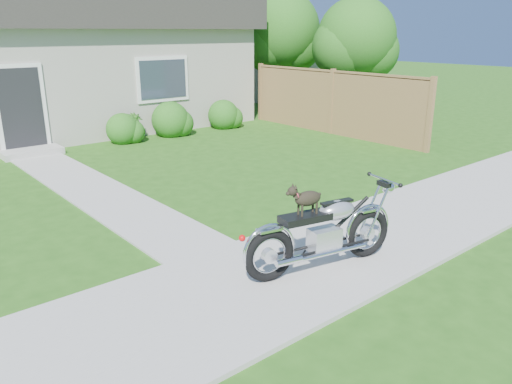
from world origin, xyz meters
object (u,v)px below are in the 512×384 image
Objects in this scene: house at (39,58)px; potted_plant_right at (135,127)px; motorcycle_with_dog at (324,231)px; tree_near at (360,42)px; tree_far at (284,34)px; fence at (332,102)px.

house is 16.27× the size of potted_plant_right.
house is 5.73× the size of motorcycle_with_dog.
tree_near is 3.02m from tree_far.
potted_plant_right is 9.04m from motorcycle_with_dog.
tree_far reaches higher than tree_near.
potted_plant_right is (-6.89, -1.33, -2.44)m from tree_far.
motorcycle_with_dog reaches higher than potted_plant_right.
fence is at bearing 53.66° from motorcycle_with_dog.
tree_far is 5.70× the size of potted_plant_right.
fence is 9.16m from motorcycle_with_dog.
fence is at bearing -155.40° from tree_near.
house is 4.08m from potted_plant_right.
tree_near is at bearing -29.15° from house.
fence is 3.01× the size of motorcycle_with_dog.
fence is at bearing -114.56° from tree_far.
tree_far reaches higher than potted_plant_right.
tree_far is (8.19, -2.12, 0.67)m from house.
house is 3.11× the size of tree_near.
house is 12.41m from motorcycle_with_dog.
house is at bearing 135.26° from fence.
potted_plant_right is at bearing -69.41° from house.
house is 8.48m from tree_far.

